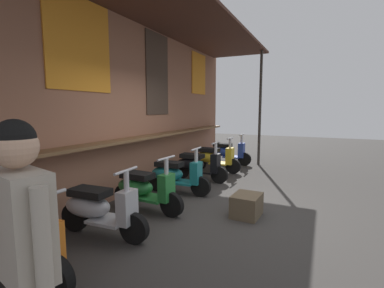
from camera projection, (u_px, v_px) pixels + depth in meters
name	position (u px, v px, depth m)	size (l,w,h in m)	color
ground_plane	(215.00, 209.00, 4.81)	(28.37, 28.37, 0.00)	#383533
market_stall_facade	(123.00, 94.00, 5.36)	(10.13, 2.10, 3.68)	#8C5B44
scooter_orange	(15.00, 244.00, 2.76)	(0.46, 1.40, 0.97)	orange
scooter_silver	(98.00, 208.00, 3.77)	(0.47, 1.40, 0.97)	#B2B5BA
scooter_green	(143.00, 188.00, 4.71)	(0.49, 1.40, 0.97)	#237533
scooter_teal	(174.00, 175.00, 5.70)	(0.46, 1.40, 0.97)	#197075
scooter_black	(197.00, 165.00, 6.68)	(0.46, 1.40, 0.97)	black
scooter_yellow	(213.00, 158.00, 7.67)	(0.46, 1.40, 0.97)	gold
scooter_blue	(226.00, 152.00, 8.69)	(0.46, 1.40, 0.97)	#233D9E
shopper_with_handbag	(21.00, 242.00, 1.48)	(0.34, 0.67, 1.68)	slate
merchandise_crate	(247.00, 205.00, 4.49)	(0.52, 0.42, 0.36)	brown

